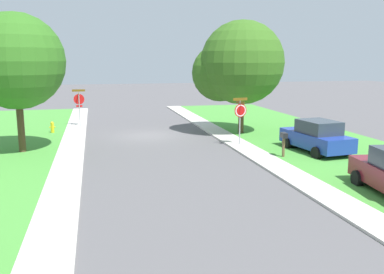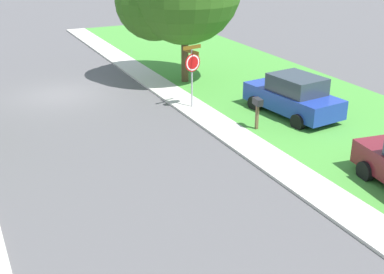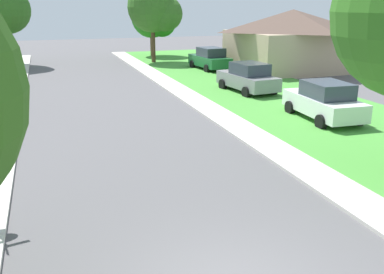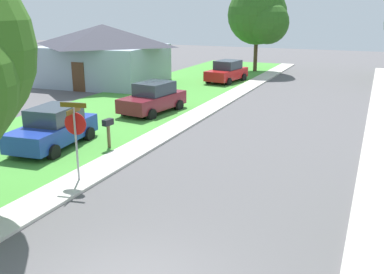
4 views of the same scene
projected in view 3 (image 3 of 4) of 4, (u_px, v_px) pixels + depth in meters
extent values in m
cube|color=beige|center=(219.00, 115.00, 19.96)|extent=(1.40, 56.00, 0.10)
cube|color=#479338|center=(305.00, 107.00, 21.43)|extent=(8.00, 56.00, 0.08)
cube|color=beige|center=(1.00, 134.00, 17.05)|extent=(1.40, 56.00, 0.10)
cube|color=white|center=(323.00, 105.00, 19.07)|extent=(2.03, 4.39, 0.76)
cube|color=#2D3842|center=(327.00, 90.00, 18.67)|extent=(1.71, 2.18, 0.68)
cylinder|color=black|center=(290.00, 108.00, 20.17)|extent=(0.27, 0.65, 0.64)
cylinder|color=black|center=(323.00, 105.00, 20.64)|extent=(0.27, 0.65, 0.64)
cylinder|color=black|center=(321.00, 122.00, 17.72)|extent=(0.27, 0.65, 0.64)
cylinder|color=black|center=(358.00, 119.00, 18.19)|extent=(0.27, 0.65, 0.64)
cylinder|color=black|center=(1.00, 72.00, 30.48)|extent=(0.33, 0.67, 0.64)
cube|color=gray|center=(247.00, 81.00, 25.03)|extent=(2.26, 4.47, 0.76)
cube|color=#2D3842|center=(250.00, 69.00, 24.64)|extent=(1.82, 2.26, 0.68)
cylinder|color=black|center=(223.00, 84.00, 25.93)|extent=(0.31, 0.66, 0.64)
cylinder|color=black|center=(248.00, 82.00, 26.66)|extent=(0.31, 0.66, 0.64)
cylinder|color=black|center=(246.00, 92.00, 23.63)|extent=(0.31, 0.66, 0.64)
cylinder|color=black|center=(273.00, 90.00, 24.36)|extent=(0.31, 0.66, 0.64)
cube|color=#1E6033|center=(210.00, 61.00, 33.54)|extent=(2.18, 4.44, 0.76)
cube|color=#2D3842|center=(211.00, 52.00, 33.15)|extent=(1.78, 2.24, 0.68)
cylinder|color=black|center=(192.00, 64.00, 34.46)|extent=(0.30, 0.66, 0.64)
cylinder|color=black|center=(212.00, 63.00, 35.16)|extent=(0.30, 0.66, 0.64)
cylinder|color=black|center=(207.00, 69.00, 32.14)|extent=(0.30, 0.66, 0.64)
cylinder|color=black|center=(228.00, 67.00, 32.84)|extent=(0.30, 0.66, 0.64)
cylinder|color=#4C3823|center=(152.00, 44.00, 41.78)|extent=(0.36, 0.36, 2.39)
sphere|color=#216B18|center=(151.00, 17.00, 41.02)|extent=(3.87, 3.87, 3.87)
sphere|color=#216B18|center=(162.00, 23.00, 40.91)|extent=(2.71, 2.71, 2.71)
cylinder|color=#4C3823|center=(153.00, 44.00, 37.17)|extent=(0.36, 0.36, 3.24)
sphere|color=#316220|center=(152.00, 7.00, 36.24)|extent=(4.22, 4.22, 4.22)
sphere|color=#316220|center=(165.00, 14.00, 36.12)|extent=(2.96, 2.96, 2.96)
sphere|color=#2D5E1E|center=(6.00, 10.00, 33.93)|extent=(3.79, 3.79, 3.79)
cube|color=tan|center=(291.00, 51.00, 33.16)|extent=(8.65, 7.49, 3.00)
pyramid|color=brown|center=(293.00, 20.00, 32.47)|extent=(9.27, 8.11, 1.60)
cube|color=#51331E|center=(267.00, 52.00, 36.52)|extent=(1.00, 0.09, 2.10)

